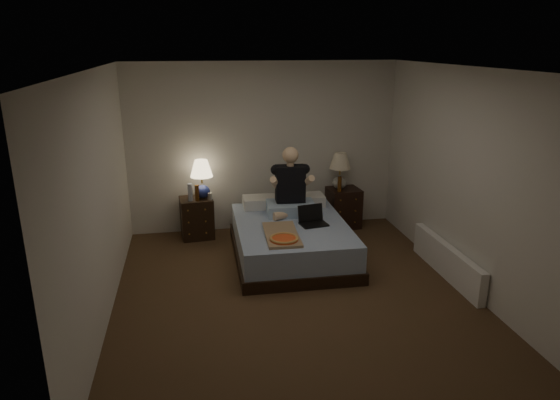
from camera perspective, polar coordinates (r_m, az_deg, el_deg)
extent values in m
cube|color=#533823|center=(5.80, 1.63, -10.72)|extent=(4.00, 4.50, 0.00)
cube|color=white|center=(5.11, 1.87, 14.80)|extent=(4.00, 4.50, 0.00)
cube|color=silver|center=(7.47, -1.87, 6.02)|extent=(4.00, 0.00, 2.50)
cube|color=silver|center=(3.30, 10.01, -9.69)|extent=(4.00, 0.00, 2.50)
cube|color=silver|center=(5.29, -19.96, 0.05)|extent=(0.00, 4.50, 2.50)
cube|color=silver|center=(6.05, 20.63, 2.10)|extent=(0.00, 4.50, 2.50)
cube|color=#5A7EB5|center=(6.64, 1.30, -4.60)|extent=(1.46, 1.93, 0.48)
cube|color=black|center=(7.40, -9.47, -2.01)|extent=(0.50, 0.45, 0.59)
cube|color=black|center=(7.78, 7.25, -0.87)|extent=(0.50, 0.46, 0.61)
cylinder|color=#B5BDCB|center=(7.18, -10.23, 0.88)|extent=(0.07, 0.07, 0.25)
cylinder|color=beige|center=(7.20, -8.01, 0.41)|extent=(0.07, 0.07, 0.10)
cylinder|color=#502B0B|center=(7.16, -9.47, 0.80)|extent=(0.06, 0.06, 0.23)
cylinder|color=#542F0C|center=(7.51, 6.82, 1.82)|extent=(0.06, 0.06, 0.23)
cube|color=white|center=(6.46, 18.52, -6.62)|extent=(0.10, 1.60, 0.40)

